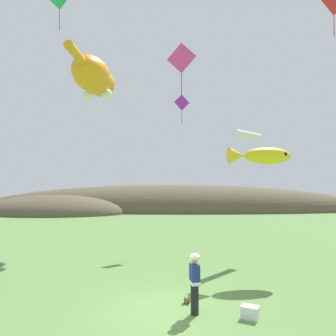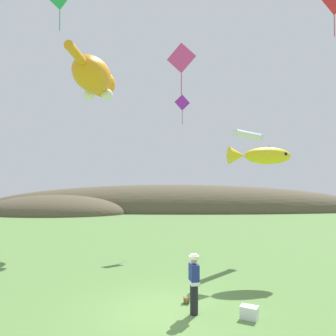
% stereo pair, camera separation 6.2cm
% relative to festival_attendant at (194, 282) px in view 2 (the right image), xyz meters
% --- Properties ---
extents(ground_plane, '(120.00, 120.00, 0.00)m').
position_rel_festival_attendant_xyz_m(ground_plane, '(-0.87, 0.16, -0.95)').
color(ground_plane, '#5B8442').
extents(distant_hill_ridge, '(51.64, 14.54, 6.56)m').
position_rel_festival_attendant_xyz_m(distant_hill_ridge, '(-3.04, 32.22, -0.95)').
color(distant_hill_ridge, brown).
rests_on(distant_hill_ridge, ground).
extents(festival_attendant, '(0.34, 0.46, 1.77)m').
position_rel_festival_attendant_xyz_m(festival_attendant, '(0.00, 0.00, 0.00)').
color(festival_attendant, black).
rests_on(festival_attendant, ground).
extents(kite_spool, '(0.17, 0.24, 0.24)m').
position_rel_festival_attendant_xyz_m(kite_spool, '(-0.20, 0.85, -0.84)').
color(kite_spool, olive).
rests_on(kite_spool, ground).
extents(picnic_cooler, '(0.58, 0.51, 0.36)m').
position_rel_festival_attendant_xyz_m(picnic_cooler, '(1.57, -0.27, -0.77)').
color(picnic_cooler, white).
rests_on(picnic_cooler, ground).
extents(kite_giant_cat, '(2.20, 7.57, 2.30)m').
position_rel_festival_attendant_xyz_m(kite_giant_cat, '(-5.53, 9.99, 9.30)').
color(kite_giant_cat, orange).
extents(kite_fish_windsock, '(3.00, 1.24, 0.90)m').
position_rel_festival_attendant_xyz_m(kite_fish_windsock, '(3.33, 5.06, 4.13)').
color(kite_fish_windsock, yellow).
extents(kite_tube_streamer, '(2.08, 2.24, 0.44)m').
position_rel_festival_attendant_xyz_m(kite_tube_streamer, '(3.48, 8.15, 5.48)').
color(kite_tube_streamer, white).
extents(kite_diamond_violet, '(1.02, 0.36, 1.97)m').
position_rel_festival_attendant_xyz_m(kite_diamond_violet, '(-0.10, 11.38, 8.04)').
color(kite_diamond_violet, purple).
extents(kite_diamond_pink, '(1.22, 0.43, 2.18)m').
position_rel_festival_attendant_xyz_m(kite_diamond_pink, '(-0.30, 3.55, 8.06)').
color(kite_diamond_pink, '#E53F8C').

